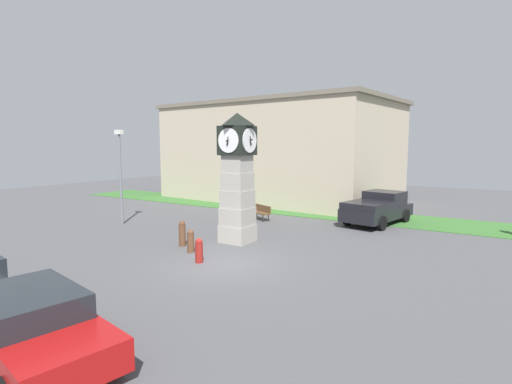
# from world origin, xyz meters

# --- Properties ---
(ground_plane) EXTENTS (70.67, 70.67, 0.00)m
(ground_plane) POSITION_xyz_m (0.00, 0.00, 0.00)
(ground_plane) COLOR #4C4C4F
(clock_tower) EXTENTS (1.77, 1.79, 6.05)m
(clock_tower) POSITION_xyz_m (-1.64, 3.21, 3.10)
(clock_tower) COLOR #9E998F
(clock_tower) RESTS_ON ground_plane
(bollard_near_tower) EXTENTS (0.31, 0.31, 1.18)m
(bollard_near_tower) POSITION_xyz_m (-3.29, 1.18, 0.60)
(bollard_near_tower) COLOR brown
(bollard_near_tower) RESTS_ON ground_plane
(bollard_mid_row) EXTENTS (0.30, 0.30, 1.00)m
(bollard_mid_row) POSITION_xyz_m (-2.24, 0.55, 0.50)
(bollard_mid_row) COLOR brown
(bollard_mid_row) RESTS_ON ground_plane
(bollard_far_row) EXTENTS (0.31, 0.31, 0.97)m
(bollard_far_row) POSITION_xyz_m (-0.97, -0.39, 0.49)
(bollard_far_row) COLOR maroon
(bollard_far_row) RESTS_ON ground_plane
(car_by_building) EXTENTS (4.88, 2.80, 1.46)m
(car_by_building) POSITION_xyz_m (0.69, -7.70, 0.75)
(car_by_building) COLOR #A51111
(car_by_building) RESTS_ON ground_plane
(pickup_truck) EXTENTS (3.10, 5.39, 1.85)m
(pickup_truck) POSITION_xyz_m (2.75, 11.13, 0.93)
(pickup_truck) COLOR black
(pickup_truck) RESTS_ON ground_plane
(bench) EXTENTS (1.68, 1.15, 0.90)m
(bench) POSITION_xyz_m (-3.64, 8.57, 0.52)
(bench) COLOR brown
(bench) RESTS_ON ground_plane
(street_lamp_near_road) EXTENTS (0.50, 0.24, 5.43)m
(street_lamp_near_road) POSITION_xyz_m (-9.74, 3.09, 3.19)
(street_lamp_near_road) COLOR slate
(street_lamp_near_road) RESTS_ON ground_plane
(warehouse_blue_far) EXTENTS (19.78, 12.49, 8.05)m
(warehouse_blue_far) POSITION_xyz_m (-7.55, 17.80, 4.03)
(warehouse_blue_far) COLOR #B7A88E
(warehouse_blue_far) RESTS_ON ground_plane
(grass_verge_far) EXTENTS (42.40, 4.56, 0.04)m
(grass_verge_far) POSITION_xyz_m (-2.40, 12.96, 0.02)
(grass_verge_far) COLOR #386B2D
(grass_verge_far) RESTS_ON ground_plane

